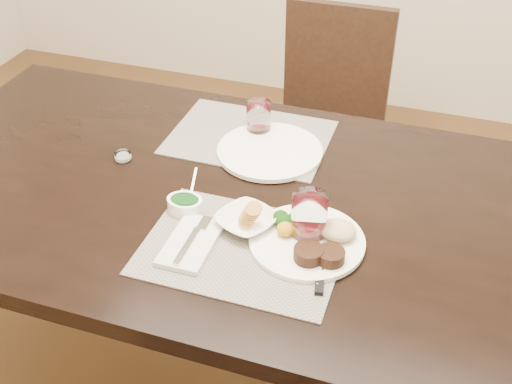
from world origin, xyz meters
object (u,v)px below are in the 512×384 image
(cracker_bowl, at_px, (247,221))
(far_plate, at_px, (270,151))
(steak_knife, at_px, (323,271))
(chair_far, at_px, (328,112))
(wine_glass_near, at_px, (309,219))
(dinner_plate, at_px, (312,240))

(cracker_bowl, relative_size, far_plate, 0.60)
(steak_knife, bearing_deg, far_plate, 110.06)
(chair_far, bearing_deg, far_plate, -91.31)
(steak_knife, bearing_deg, cracker_bowl, 144.19)
(wine_glass_near, xyz_separation_m, far_plate, (-0.20, 0.32, -0.05))
(cracker_bowl, distance_m, wine_glass_near, 0.15)
(chair_far, height_order, cracker_bowl, chair_far)
(chair_far, bearing_deg, dinner_plate, -79.62)
(cracker_bowl, height_order, far_plate, cracker_bowl)
(dinner_plate, distance_m, steak_knife, 0.10)
(chair_far, bearing_deg, wine_glass_near, -80.26)
(wine_glass_near, distance_m, far_plate, 0.38)
(steak_knife, distance_m, wine_glass_near, 0.14)
(far_plate, bearing_deg, chair_far, 88.69)
(wine_glass_near, bearing_deg, dinner_plate, -58.73)
(chair_far, height_order, steak_knife, chair_far)
(chair_far, xyz_separation_m, steak_knife, (0.24, -1.15, 0.26))
(chair_far, relative_size, dinner_plate, 3.29)
(wine_glass_near, bearing_deg, chair_far, 99.74)
(steak_knife, xyz_separation_m, cracker_bowl, (-0.21, 0.10, 0.01))
(dinner_plate, distance_m, far_plate, 0.41)
(far_plate, bearing_deg, dinner_plate, -58.42)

